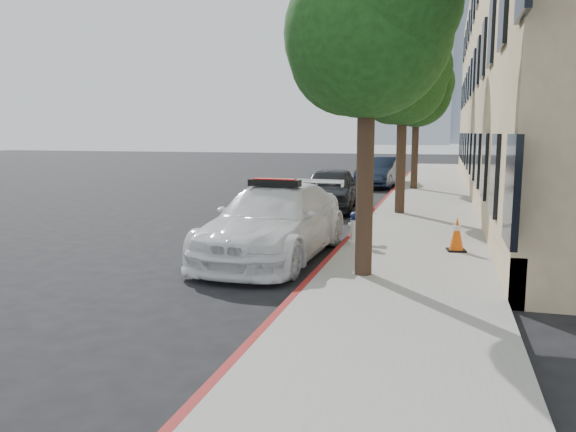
# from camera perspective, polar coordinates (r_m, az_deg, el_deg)

# --- Properties ---
(ground) EXTENTS (120.00, 120.00, 0.00)m
(ground) POSITION_cam_1_polar(r_m,az_deg,el_deg) (12.66, -4.22, -3.50)
(ground) COLOR black
(ground) RESTS_ON ground
(sidewalk) EXTENTS (3.20, 50.00, 0.15)m
(sidewalk) POSITION_cam_1_polar(r_m,az_deg,el_deg) (21.80, 13.90, 1.51)
(sidewalk) COLOR gray
(sidewalk) RESTS_ON ground
(curb_strip) EXTENTS (0.12, 50.00, 0.15)m
(curb_strip) POSITION_cam_1_polar(r_m,az_deg,el_deg) (21.90, 9.87, 1.66)
(curb_strip) COLOR maroon
(curb_strip) RESTS_ON ground
(building) EXTENTS (8.00, 36.00, 10.00)m
(building) POSITION_cam_1_polar(r_m,az_deg,el_deg) (27.21, 26.81, 12.59)
(building) COLOR tan
(building) RESTS_ON ground
(tower_left) EXTENTS (18.00, 14.00, 60.00)m
(tower_left) POSITION_cam_1_polar(r_m,az_deg,el_deg) (134.71, 12.58, 19.98)
(tower_left) COLOR #9EA8B7
(tower_left) RESTS_ON ground
(tower_right) EXTENTS (14.00, 14.00, 44.00)m
(tower_right) POSITION_cam_1_polar(r_m,az_deg,el_deg) (147.99, 18.03, 15.57)
(tower_right) COLOR #9EA8B7
(tower_right) RESTS_ON ground
(tree_near) EXTENTS (2.92, 2.82, 5.62)m
(tree_near) POSITION_cam_1_polar(r_m,az_deg,el_deg) (9.85, 8.28, 18.05)
(tree_near) COLOR black
(tree_near) RESTS_ON sidewalk
(tree_mid) EXTENTS (2.77, 2.64, 5.43)m
(tree_mid) POSITION_cam_1_polar(r_m,az_deg,el_deg) (17.74, 11.71, 13.27)
(tree_mid) COLOR black
(tree_mid) RESTS_ON sidewalk
(tree_far) EXTENTS (3.10, 3.00, 5.81)m
(tree_far) POSITION_cam_1_polar(r_m,az_deg,el_deg) (25.72, 13.02, 12.18)
(tree_far) COLOR black
(tree_far) RESTS_ON sidewalk
(police_car) EXTENTS (2.38, 5.34, 1.67)m
(police_car) POSITION_cam_1_polar(r_m,az_deg,el_deg) (11.80, -1.36, -0.58)
(police_car) COLOR white
(police_car) RESTS_ON ground
(parked_car_mid) EXTENTS (2.09, 4.45, 1.47)m
(parked_car_mid) POSITION_cam_1_polar(r_m,az_deg,el_deg) (19.11, 4.29, 2.78)
(parked_car_mid) COLOR black
(parked_car_mid) RESTS_ON ground
(parked_car_far) EXTENTS (1.99, 4.57, 1.46)m
(parked_car_far) POSITION_cam_1_polar(r_m,az_deg,el_deg) (27.64, 9.35, 4.43)
(parked_car_far) COLOR #151F35
(parked_car_far) RESTS_ON ground
(fire_hydrant) EXTENTS (0.31, 0.28, 0.74)m
(fire_hydrant) POSITION_cam_1_polar(r_m,az_deg,el_deg) (12.54, 6.83, -1.28)
(fire_hydrant) COLOR white
(fire_hydrant) RESTS_ON sidewalk
(traffic_cone) EXTENTS (0.43, 0.43, 0.73)m
(traffic_cone) POSITION_cam_1_polar(r_m,az_deg,el_deg) (12.31, 16.77, -1.77)
(traffic_cone) COLOR black
(traffic_cone) RESTS_ON sidewalk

